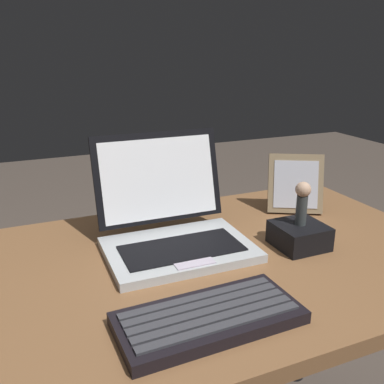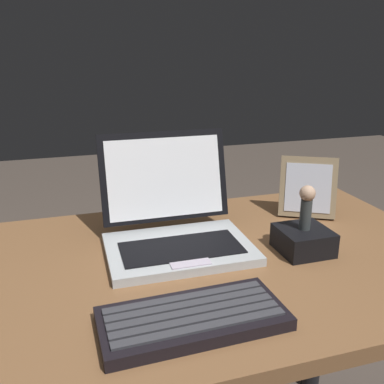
% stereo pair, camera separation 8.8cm
% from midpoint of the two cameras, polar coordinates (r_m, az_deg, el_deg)
% --- Properties ---
extents(desk, '(1.32, 0.68, 0.71)m').
position_cam_midpoint_polar(desk, '(0.94, -1.94, -15.90)').
color(desk, brown).
rests_on(desk, ground).
extents(laptop_front, '(0.31, 0.28, 0.24)m').
position_cam_midpoint_polar(laptop_front, '(0.95, 0.31, -4.50)').
color(laptop_front, '#B3B8BB').
rests_on(laptop_front, desk).
extents(external_keyboard, '(0.30, 0.14, 0.03)m').
position_cam_midpoint_polar(external_keyboard, '(0.71, 3.77, -16.48)').
color(external_keyboard, black).
rests_on(external_keyboard, desk).
extents(photo_frame, '(0.15, 0.12, 0.16)m').
position_cam_midpoint_polar(photo_frame, '(1.16, 17.28, 0.53)').
color(photo_frame, '#836E50').
rests_on(photo_frame, desk).
extents(figurine_stand, '(0.11, 0.11, 0.05)m').
position_cam_midpoint_polar(figurine_stand, '(0.98, 17.12, -6.21)').
color(figurine_stand, black).
rests_on(figurine_stand, desk).
extents(figurine, '(0.03, 0.03, 0.10)m').
position_cam_midpoint_polar(figurine, '(0.94, 17.60, -1.59)').
color(figurine, '#353B3B').
rests_on(figurine, figurine_stand).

